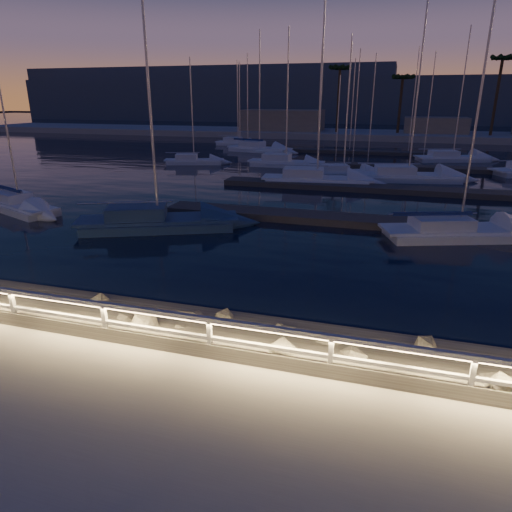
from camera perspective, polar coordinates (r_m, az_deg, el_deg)
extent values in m
plane|color=#A5A195|center=(11.29, 3.99, -13.80)|extent=(400.00, 400.00, 0.00)
cube|color=#A5A195|center=(9.42, 0.29, -22.34)|extent=(240.00, 5.00, 0.20)
cube|color=slate|center=(12.70, 5.51, -11.36)|extent=(240.00, 3.45, 1.29)
plane|color=black|center=(89.53, 15.90, 14.29)|extent=(320.00, 320.00, 0.00)
plane|color=black|center=(11.99, 3.85, -18.61)|extent=(400.00, 400.00, 0.00)
cube|color=silver|center=(14.74, -28.06, -5.68)|extent=(0.11, 0.11, 1.00)
cube|color=silver|center=(12.90, -18.36, -7.78)|extent=(0.11, 0.11, 1.00)
cube|color=silver|center=(11.55, -5.82, -10.12)|extent=(0.11, 0.11, 1.00)
cube|color=silver|center=(10.89, 9.31, -12.28)|extent=(0.11, 0.11, 1.00)
cube|color=silver|center=(11.03, 25.38, -13.64)|extent=(0.11, 0.11, 1.00)
cube|color=silver|center=(10.78, 4.11, -9.34)|extent=(44.00, 0.12, 0.12)
cube|color=silver|center=(11.02, 4.05, -11.62)|extent=(44.00, 0.09, 0.09)
cube|color=#FFC172|center=(10.80, 4.08, -9.76)|extent=(44.00, 0.04, 0.03)
sphere|color=slate|center=(13.68, 7.11, -9.72)|extent=(0.77, 0.77, 0.77)
cube|color=#524A44|center=(26.16, 11.87, 4.39)|extent=(22.00, 2.00, 0.40)
cube|color=#524A44|center=(35.91, 13.41, 8.28)|extent=(22.00, 2.00, 0.40)
cube|color=#524A44|center=(47.74, 14.44, 10.83)|extent=(22.00, 2.00, 0.40)
cube|color=#524A44|center=(59.64, 15.07, 12.37)|extent=(22.00, 2.00, 0.40)
cube|color=#A5A195|center=(83.52, 15.81, 14.26)|extent=(160.00, 14.00, 1.20)
cube|color=gray|center=(85.72, 3.35, 16.38)|extent=(14.00, 8.00, 4.00)
cube|color=gray|center=(84.60, 21.51, 14.75)|extent=(10.00, 6.00, 3.00)
cylinder|color=#43351F|center=(81.86, 10.26, 18.68)|extent=(0.44, 0.44, 10.50)
cylinder|color=#43351F|center=(82.26, 17.58, 17.60)|extent=(0.44, 0.44, 9.00)
cylinder|color=#43351F|center=(82.45, 27.85, 17.22)|extent=(0.44, 0.44, 11.50)
cube|color=#3B485B|center=(139.28, 16.71, 17.67)|extent=(220.00, 30.00, 14.00)
cube|color=#3B485B|center=(161.61, -6.18, 19.16)|extent=(120.00, 25.00, 18.00)
cube|color=silver|center=(32.00, -27.34, 5.24)|extent=(6.39, 4.14, 0.52)
cube|color=silver|center=(31.94, -27.43, 5.81)|extent=(6.75, 4.05, 0.14)
cube|color=silver|center=(32.64, -28.15, 6.54)|extent=(2.76, 2.29, 0.61)
cylinder|color=#ADADB2|center=(31.33, -28.99, 15.36)|extent=(0.11, 0.11, 10.54)
cylinder|color=#ADADB2|center=(32.94, -28.59, 7.40)|extent=(3.55, 1.48, 0.07)
cube|color=navy|center=(25.22, -12.06, 3.70)|extent=(8.23, 5.57, 0.61)
cube|color=navy|center=(25.12, -12.12, 4.55)|extent=(8.67, 5.48, 0.17)
cube|color=navy|center=(25.15, -14.67, 5.28)|extent=(3.58, 3.03, 0.72)
cylinder|color=#ADADB2|center=(24.35, -13.33, 20.49)|extent=(0.13, 0.13, 13.62)
cylinder|color=#ADADB2|center=(25.11, -16.01, 6.45)|extent=(4.52, 2.07, 0.09)
cube|color=silver|center=(25.20, 24.02, 2.41)|extent=(7.54, 4.62, 0.52)
cube|color=silver|center=(25.12, 24.12, 3.13)|extent=(7.98, 4.48, 0.14)
cube|color=silver|center=(24.61, 22.15, 3.88)|extent=(3.22, 2.61, 0.61)
cylinder|color=#ADADB2|center=(24.32, 26.23, 17.51)|extent=(0.11, 0.11, 12.42)
cylinder|color=#ADADB2|center=(24.30, 21.22, 4.96)|extent=(4.24, 1.55, 0.07)
cube|color=silver|center=(49.51, -7.72, 11.48)|extent=(6.01, 3.57, 0.48)
cube|color=silver|center=(49.47, -7.74, 11.83)|extent=(6.37, 3.44, 0.13)
cube|color=silver|center=(49.52, -8.68, 12.16)|extent=(2.55, 2.04, 0.57)
cylinder|color=#ADADB2|center=(49.08, -8.01, 17.67)|extent=(0.11, 0.11, 9.89)
cylinder|color=#ADADB2|center=(49.52, -9.18, 12.65)|extent=(3.41, 1.17, 0.07)
cube|color=silver|center=(37.56, 7.62, 9.02)|extent=(8.35, 3.63, 0.63)
cube|color=silver|center=(37.50, 7.65, 9.62)|extent=(8.97, 3.30, 0.17)
cube|color=silver|center=(37.49, 5.94, 10.31)|extent=(3.36, 2.38, 0.74)
cylinder|color=#ADADB2|center=(36.99, 8.17, 20.58)|extent=(0.14, 0.14, 14.04)
cylinder|color=#ADADB2|center=(37.45, 5.09, 11.22)|extent=(5.03, 0.68, 0.09)
cube|color=silver|center=(41.16, 18.46, 9.11)|extent=(8.55, 4.23, 0.59)
cube|color=silver|center=(41.10, 18.52, 9.62)|extent=(9.14, 3.96, 0.16)
cube|color=silver|center=(40.81, 17.00, 10.25)|extent=(3.51, 2.61, 0.70)
cylinder|color=#ADADB2|center=(40.64, 19.65, 19.66)|extent=(0.13, 0.13, 14.21)
cylinder|color=#ADADB2|center=(40.63, 16.27, 11.04)|extent=(5.04, 1.06, 0.09)
cube|color=silver|center=(47.34, 3.76, 11.26)|extent=(7.08, 2.47, 0.60)
cube|color=silver|center=(47.29, 3.77, 11.71)|extent=(7.66, 2.12, 0.16)
cube|color=silver|center=(47.48, 2.61, 12.23)|extent=(2.77, 1.81, 0.71)
cylinder|color=#ADADB2|center=(46.88, 3.95, 19.27)|extent=(0.13, 0.13, 12.23)
cylinder|color=#ADADB2|center=(47.55, 2.04, 12.91)|extent=(4.40, 0.16, 0.09)
cube|color=silver|center=(42.18, 10.88, 9.97)|extent=(6.35, 4.17, 0.47)
cube|color=silver|center=(42.13, 10.91, 10.37)|extent=(6.70, 4.08, 0.13)
cube|color=silver|center=(41.86, 9.81, 10.79)|extent=(2.75, 2.29, 0.56)
cylinder|color=#ADADB2|center=(41.67, 11.39, 17.62)|extent=(0.10, 0.10, 10.49)
cylinder|color=#ADADB2|center=(41.69, 9.28, 11.38)|extent=(3.52, 1.51, 0.07)
cube|color=silver|center=(55.75, 23.33, 10.98)|extent=(7.89, 4.60, 0.54)
cube|color=silver|center=(55.71, 23.38, 11.33)|extent=(8.37, 4.43, 0.15)
cube|color=silver|center=(55.26, 22.42, 11.76)|extent=(3.33, 2.65, 0.64)
cylinder|color=#ADADB2|center=(55.35, 24.32, 18.06)|extent=(0.12, 0.12, 12.99)
cylinder|color=#ADADB2|center=(55.02, 21.97, 12.30)|extent=(4.49, 1.46, 0.08)
cube|color=silver|center=(68.16, -2.24, 13.75)|extent=(6.47, 2.88, 0.53)
cube|color=silver|center=(68.13, -2.25, 14.03)|extent=(6.95, 2.64, 0.14)
cube|color=silver|center=(68.49, -2.92, 14.33)|extent=(2.61, 1.87, 0.63)
cylinder|color=#ADADB2|center=(67.84, -2.31, 18.68)|extent=(0.12, 0.12, 10.85)
cylinder|color=#ADADB2|center=(68.64, -3.26, 14.74)|extent=(3.88, 0.59, 0.08)
cube|color=silver|center=(60.21, 0.43, 13.02)|extent=(8.24, 4.31, 0.61)
cube|color=silver|center=(60.17, 0.43, 13.39)|extent=(8.79, 4.07, 0.17)
cube|color=silver|center=(60.67, -0.49, 13.81)|extent=(3.41, 2.60, 0.72)
cylinder|color=#ADADB2|center=(59.85, 0.45, 20.00)|extent=(0.13, 0.13, 13.63)
cylinder|color=#ADADB2|center=(60.89, -0.95, 14.35)|extent=(4.80, 1.18, 0.09)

